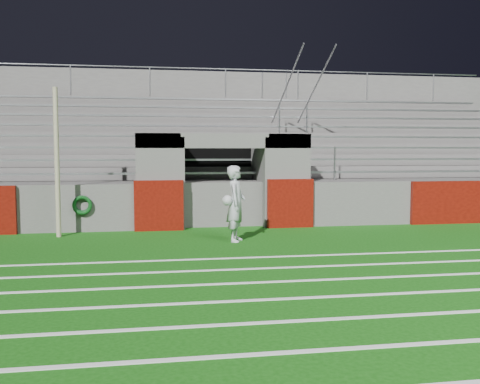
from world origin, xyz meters
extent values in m
plane|color=#114E0D|center=(0.00, 0.00, 0.00)|extent=(90.00, 90.00, 0.00)
cylinder|color=tan|center=(-4.27, 2.33, 1.84)|extent=(0.12, 0.12, 3.68)
cube|color=white|center=(0.00, -6.00, 0.01)|extent=(28.00, 0.09, 0.01)
cube|color=white|center=(0.00, -5.00, 0.01)|extent=(28.00, 0.09, 0.01)
cube|color=white|center=(0.00, -4.00, 0.01)|extent=(28.00, 0.09, 0.01)
cube|color=white|center=(0.00, -3.00, 0.01)|extent=(28.00, 0.09, 0.01)
cube|color=white|center=(0.00, -2.00, 0.01)|extent=(28.00, 0.09, 0.01)
cube|color=white|center=(0.00, -1.00, 0.01)|extent=(28.00, 0.09, 0.01)
cube|color=#555351|center=(7.70, 3.17, 0.62)|extent=(10.60, 0.35, 1.25)
cube|color=#555351|center=(-1.80, 3.50, 1.30)|extent=(1.20, 1.00, 2.60)
cube|color=#555351|center=(1.80, 3.50, 1.30)|extent=(1.20, 1.00, 2.60)
cube|color=black|center=(0.00, 5.20, 1.25)|extent=(2.60, 0.20, 2.50)
cube|color=#555351|center=(-1.15, 4.10, 1.25)|extent=(0.10, 2.20, 2.50)
cube|color=#555351|center=(1.15, 4.10, 1.25)|extent=(0.10, 2.20, 2.50)
cube|color=#555351|center=(0.00, 3.50, 2.40)|extent=(4.80, 1.00, 0.40)
cube|color=#555351|center=(0.00, 7.35, 1.15)|extent=(26.00, 8.00, 0.20)
cube|color=#555351|center=(0.00, 7.35, 0.53)|extent=(26.00, 8.00, 1.05)
cube|color=#4E0C06|center=(-1.80, 2.94, 0.68)|extent=(1.30, 0.15, 1.35)
cube|color=#4E0C06|center=(1.80, 2.94, 0.68)|extent=(1.30, 0.15, 1.35)
cube|color=#4E0C06|center=(6.50, 2.94, 0.62)|extent=(2.20, 0.15, 1.25)
cube|color=#93969B|center=(0.00, 4.43, 1.47)|extent=(23.00, 0.28, 0.06)
cube|color=#555351|center=(0.00, 5.28, 1.44)|extent=(24.00, 0.75, 0.38)
cube|color=#93969B|center=(0.00, 5.18, 1.85)|extent=(23.00, 0.28, 0.06)
cube|color=#555351|center=(0.00, 6.03, 1.63)|extent=(24.00, 0.75, 0.76)
cube|color=#93969B|center=(0.00, 5.93, 2.23)|extent=(23.00, 0.28, 0.06)
cube|color=#555351|center=(0.00, 6.78, 1.82)|extent=(24.00, 0.75, 1.14)
cube|color=#93969B|center=(0.00, 6.68, 2.61)|extent=(23.00, 0.28, 0.06)
cube|color=#555351|center=(0.00, 7.53, 2.01)|extent=(24.00, 0.75, 1.52)
cube|color=#93969B|center=(0.00, 7.43, 2.99)|extent=(23.00, 0.28, 0.06)
cube|color=#555351|center=(0.00, 8.28, 2.20)|extent=(24.00, 0.75, 1.90)
cube|color=#93969B|center=(0.00, 8.18, 3.37)|extent=(23.00, 0.28, 0.06)
cube|color=#555351|center=(0.00, 9.03, 2.39)|extent=(24.00, 0.75, 2.28)
cube|color=#93969B|center=(0.00, 8.93, 3.75)|extent=(23.00, 0.28, 0.06)
cube|color=#555351|center=(0.00, 9.78, 2.58)|extent=(24.00, 0.75, 2.66)
cube|color=#93969B|center=(0.00, 9.68, 4.13)|extent=(23.00, 0.28, 0.06)
cube|color=#555351|center=(0.00, 10.45, 2.65)|extent=(26.00, 0.60, 5.29)
cylinder|color=#A5A8AD|center=(2.50, 4.15, 1.75)|extent=(0.05, 0.05, 1.00)
cylinder|color=#A5A8AD|center=(2.50, 7.15, 3.27)|extent=(0.05, 0.05, 1.00)
cylinder|color=#A5A8AD|center=(2.50, 10.15, 4.79)|extent=(0.05, 0.05, 1.00)
cylinder|color=#A5A8AD|center=(2.50, 7.15, 3.77)|extent=(0.05, 6.02, 3.08)
cylinder|color=#A5A8AD|center=(3.50, 4.15, 1.75)|extent=(0.05, 0.05, 1.00)
cylinder|color=#A5A8AD|center=(3.50, 7.15, 3.27)|extent=(0.05, 0.05, 1.00)
cylinder|color=#A5A8AD|center=(3.50, 10.15, 4.79)|extent=(0.05, 0.05, 1.00)
cylinder|color=#A5A8AD|center=(3.50, 7.15, 3.77)|extent=(0.05, 6.02, 3.08)
cylinder|color=#A5A8AD|center=(-5.00, 10.15, 4.84)|extent=(0.05, 0.05, 1.10)
cylinder|color=#A5A8AD|center=(-2.00, 10.15, 4.84)|extent=(0.05, 0.05, 1.10)
cylinder|color=#A5A8AD|center=(1.00, 10.15, 4.84)|extent=(0.05, 0.05, 1.10)
cylinder|color=#A5A8AD|center=(4.00, 10.15, 4.84)|extent=(0.05, 0.05, 1.10)
cylinder|color=#A5A8AD|center=(7.00, 10.15, 4.84)|extent=(0.05, 0.05, 1.10)
cylinder|color=#A5A8AD|center=(10.00, 10.15, 4.84)|extent=(0.05, 0.05, 1.10)
cylinder|color=#A5A8AD|center=(0.00, 10.15, 5.39)|extent=(24.00, 0.05, 0.05)
imported|color=silver|center=(-0.03, 0.97, 0.89)|extent=(0.62, 0.76, 1.79)
sphere|color=silver|center=(-0.25, 0.89, 0.98)|extent=(0.24, 0.24, 0.24)
torus|color=#0B3916|center=(-3.77, 2.95, 0.73)|extent=(0.48, 0.09, 0.48)
torus|color=#0D4215|center=(-3.77, 2.90, 0.72)|extent=(0.51, 0.10, 0.51)
camera|label=1|loc=(-1.99, -11.36, 2.15)|focal=40.00mm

